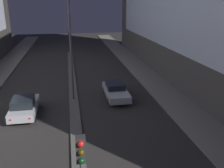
% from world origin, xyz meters
% --- Properties ---
extents(median_strip, '(0.77, 38.54, 0.12)m').
position_xyz_m(median_strip, '(0.00, 20.27, 0.06)').
color(median_strip, '#56544F').
rests_on(median_strip, ground).
extents(traffic_light_near, '(0.32, 0.42, 4.30)m').
position_xyz_m(traffic_light_near, '(0.00, 3.67, 3.28)').
color(traffic_light_near, '#4C4C51').
rests_on(traffic_light_near, median_strip).
extents(traffic_light_mid, '(0.32, 0.42, 4.30)m').
position_xyz_m(traffic_light_mid, '(0.00, 33.11, 3.28)').
color(traffic_light_mid, '#4C4C51').
rests_on(traffic_light_mid, median_strip).
extents(street_lamp, '(0.48, 0.48, 9.75)m').
position_xyz_m(street_lamp, '(0.00, 17.69, 6.33)').
color(street_lamp, '#4C4C51').
rests_on(street_lamp, median_strip).
extents(car_left_lane, '(1.83, 4.16, 1.51)m').
position_xyz_m(car_left_lane, '(-3.78, 15.20, 0.76)').
color(car_left_lane, '#B2B2B7').
rests_on(car_left_lane, ground).
extents(car_right_lane, '(1.84, 4.61, 1.40)m').
position_xyz_m(car_right_lane, '(3.78, 17.58, 0.72)').
color(car_right_lane, '#B2B2B7').
rests_on(car_right_lane, ground).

